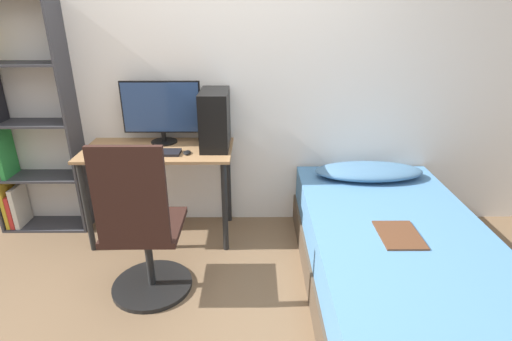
{
  "coord_description": "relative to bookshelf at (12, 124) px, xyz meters",
  "views": [
    {
      "loc": [
        0.27,
        -1.78,
        1.78
      ],
      "look_at": [
        0.28,
        0.69,
        0.75
      ],
      "focal_mm": 28.0,
      "sensor_mm": 36.0,
      "label": 1
    }
  ],
  "objects": [
    {
      "name": "desk",
      "position": [
        1.16,
        -0.15,
        -0.27
      ],
      "size": [
        1.14,
        0.56,
        0.76
      ],
      "color": "#997047",
      "rests_on": "ground_plane"
    },
    {
      "name": "keyboard",
      "position": [
        1.16,
        -0.26,
        -0.14
      ],
      "size": [
        0.39,
        0.14,
        0.02
      ],
      "color": "black",
      "rests_on": "desk"
    },
    {
      "name": "monitor",
      "position": [
        1.18,
        0.01,
        0.11
      ],
      "size": [
        0.62,
        0.21,
        0.49
      ],
      "color": "black",
      "rests_on": "desk"
    },
    {
      "name": "pc_tower",
      "position": [
        1.61,
        -0.09,
        0.06
      ],
      "size": [
        0.21,
        0.4,
        0.44
      ],
      "color": "black",
      "rests_on": "desk"
    },
    {
      "name": "pillow",
      "position": [
        2.81,
        -0.13,
        -0.35
      ],
      "size": [
        0.85,
        0.36,
        0.11
      ],
      "color": "teal",
      "rests_on": "bed"
    },
    {
      "name": "mouse",
      "position": [
        1.41,
        -0.26,
        -0.14
      ],
      "size": [
        0.06,
        0.09,
        0.02
      ],
      "color": "black",
      "rests_on": "desk"
    },
    {
      "name": "wall_back",
      "position": [
        1.64,
        0.16,
        0.34
      ],
      "size": [
        8.0,
        0.05,
        2.5
      ],
      "color": "silver",
      "rests_on": "ground_plane"
    },
    {
      "name": "bookshelf",
      "position": [
        0.0,
        0.0,
        0.0
      ],
      "size": [
        0.71,
        0.26,
        1.84
      ],
      "color": "#38383D",
      "rests_on": "ground_plane"
    },
    {
      "name": "office_chair",
      "position": [
        1.21,
        -0.9,
        -0.49
      ],
      "size": [
        0.53,
        0.53,
        1.09
      ],
      "color": "black",
      "rests_on": "ground_plane"
    },
    {
      "name": "bed",
      "position": [
        2.81,
        -0.87,
        -0.66
      ],
      "size": [
        1.12,
        2.01,
        0.5
      ],
      "color": "#4C3D2D",
      "rests_on": "ground_plane"
    },
    {
      "name": "ground_plane",
      "position": [
        1.64,
        -1.26,
        -0.91
      ],
      "size": [
        14.0,
        14.0,
        0.0
      ],
      "primitive_type": "plane",
      "color": "brown"
    },
    {
      "name": "magazine",
      "position": [
        2.77,
        -1.0,
        -0.4
      ],
      "size": [
        0.24,
        0.32,
        0.01
      ],
      "color": "#56331E",
      "rests_on": "bed"
    }
  ]
}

